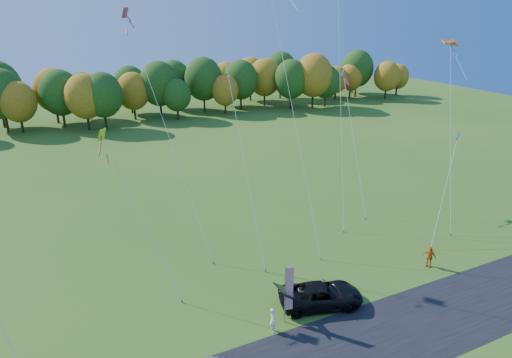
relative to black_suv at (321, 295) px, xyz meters
name	(u,v)px	position (x,y,z in m)	size (l,w,h in m)	color
ground	(298,314)	(-1.80, -0.22, -0.74)	(160.00, 160.00, 0.00)	#346019
asphalt_strip	(336,356)	(-1.80, -4.22, -0.74)	(90.00, 6.00, 0.01)	black
tree_line	(124,124)	(-1.80, 54.78, -0.74)	(116.00, 12.00, 10.00)	#1E4711
black_suv	(321,295)	(0.00, 0.00, 0.00)	(2.47, 5.36, 1.49)	black
person_tailgate_a	(273,320)	(-3.97, -0.90, 0.06)	(0.59, 0.39, 1.61)	white
person_tailgate_b	(302,294)	(-1.07, 0.57, 0.07)	(0.79, 0.62, 1.63)	gray
person_east	(429,257)	(9.76, 0.43, 0.06)	(0.94, 0.39, 1.61)	orange
feather_flag	(288,288)	(-2.74, -0.51, 1.63)	(0.50, 0.18, 3.89)	#999999
kite_delta_blue	(223,45)	(-2.51, 9.46, 14.78)	(3.66, 9.71, 31.22)	#4C3F33
kite_parafoil_orange	(340,60)	(9.79, 12.97, 12.92)	(6.56, 11.45, 27.67)	#4C3F33
kite_delta_red	(285,63)	(3.01, 10.54, 13.24)	(2.38, 10.42, 22.66)	#4C3F33
kite_parafoil_rainbow	(451,135)	(17.19, 6.50, 6.92)	(5.78, 7.16, 15.58)	#4C3F33
kite_diamond_yellow	(142,218)	(-9.52, 6.48, 4.63)	(3.80, 5.30, 11.25)	#4C3F33
kite_diamond_white	(354,142)	(11.40, 12.15, 5.56)	(2.13, 7.44, 13.03)	#4C3F33
kite_diamond_pink	(169,138)	(-5.98, 11.76, 8.14)	(3.84, 8.66, 18.30)	#4C3F33
kite_diamond_blue_low	(445,191)	(14.22, 3.72, 3.26)	(5.56, 3.81, 8.45)	#4C3F33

